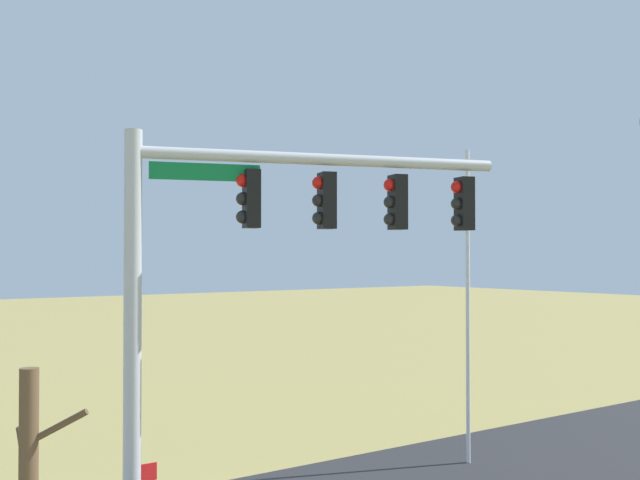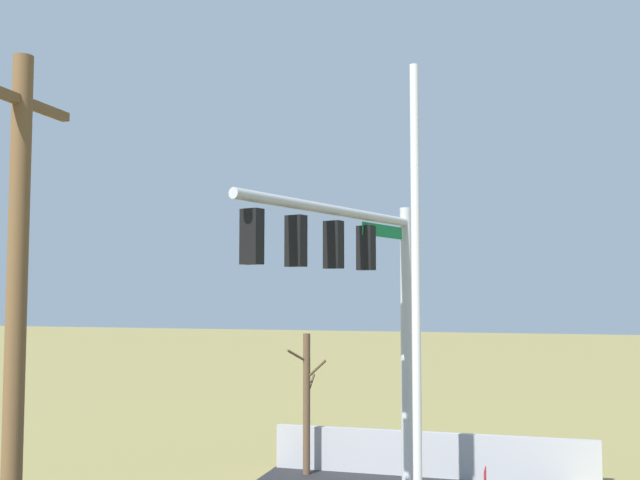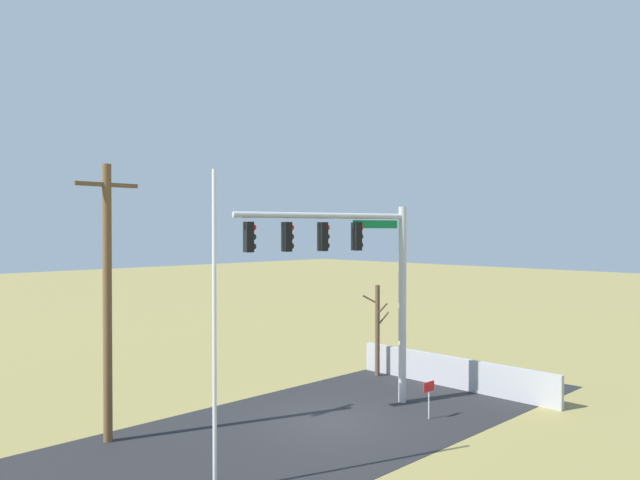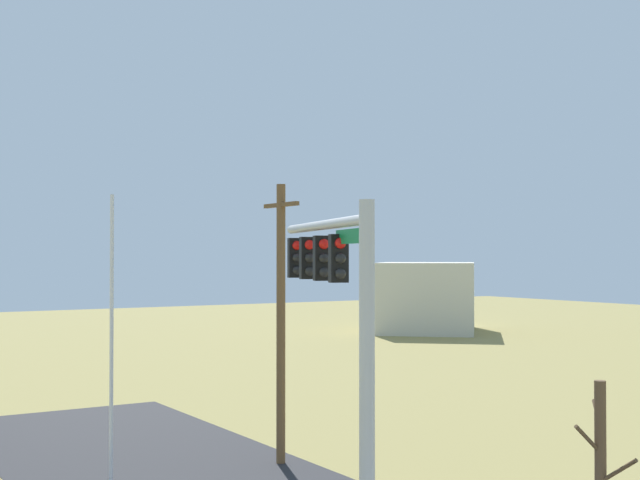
# 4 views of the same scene
# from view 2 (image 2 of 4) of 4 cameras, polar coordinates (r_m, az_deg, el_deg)

# --- Properties ---
(retaining_fence) EXTENTS (0.20, 8.74, 1.20)m
(retaining_fence) POSITION_cam_2_polar(r_m,az_deg,el_deg) (21.13, 8.47, -16.00)
(retaining_fence) COLOR #A8A8AD
(retaining_fence) RESTS_ON ground_plane
(signal_mast) EXTENTS (6.19, 2.17, 7.00)m
(signal_mast) POSITION_cam_2_polar(r_m,az_deg,el_deg) (15.89, 3.35, -3.87)
(signal_mast) COLOR #B2B5BA
(signal_mast) RESTS_ON ground_plane
(flagpole) EXTENTS (0.10, 0.10, 7.58)m
(flagpole) POSITION_cam_2_polar(r_m,az_deg,el_deg) (8.44, 7.46, -12.21)
(flagpole) COLOR silver
(flagpole) RESTS_ON ground_plane
(utility_pole) EXTENTS (1.90, 0.26, 8.08)m
(utility_pole) POSITION_cam_2_polar(r_m,az_deg,el_deg) (10.28, -22.39, -8.15)
(utility_pole) COLOR brown
(utility_pole) RESTS_ON ground_plane
(bare_tree) EXTENTS (1.27, 1.02, 3.85)m
(bare_tree) POSITION_cam_2_polar(r_m,az_deg,el_deg) (20.98, -1.03, -12.28)
(bare_tree) COLOR brown
(bare_tree) RESTS_ON ground_plane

